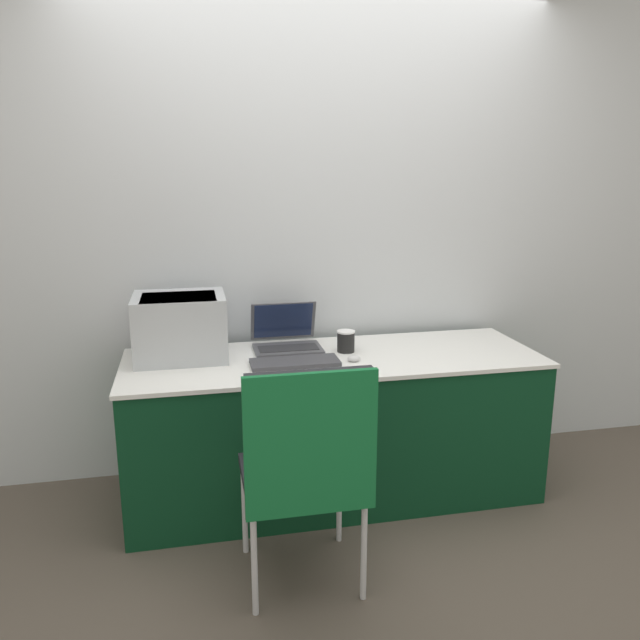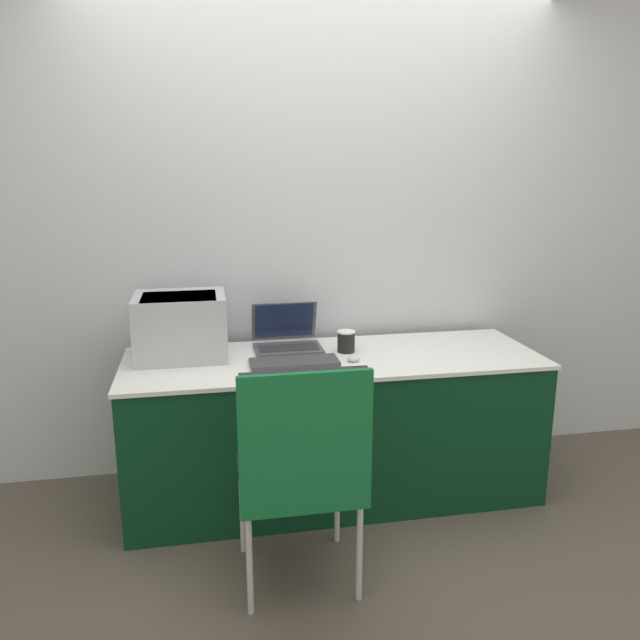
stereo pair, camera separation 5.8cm
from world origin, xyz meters
name	(u,v)px [view 2 (the right image)]	position (x,y,z in m)	size (l,w,h in m)	color
ground_plane	(348,527)	(0.00, 0.00, 0.00)	(14.00, 14.00, 0.00)	brown
wall_back	(317,233)	(0.00, 0.78, 1.30)	(8.00, 0.05, 2.60)	silver
table	(333,425)	(0.00, 0.34, 0.37)	(2.05, 0.70, 0.74)	#0C381E
printer	(181,324)	(-0.73, 0.47, 0.90)	(0.44, 0.36, 0.31)	#B2B7BC
laptop_left	(287,338)	(-0.21, 0.53, 0.79)	(0.34, 0.30, 0.23)	#4C4C51
external_keyboard	(294,362)	(-0.21, 0.25, 0.75)	(0.42, 0.16, 0.02)	#3D3D42
coffee_cup	(346,341)	(0.08, 0.41, 0.79)	(0.09, 0.09, 0.11)	black
mouse	(354,359)	(0.08, 0.24, 0.75)	(0.06, 0.05, 0.03)	silver
chair	(302,458)	(-0.28, -0.42, 0.59)	(0.48, 0.46, 0.96)	black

